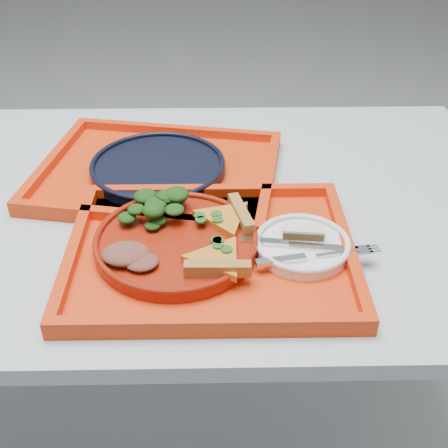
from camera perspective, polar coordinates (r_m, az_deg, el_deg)
The scene contains 14 objects.
ground at distance 1.60m, azimuth -9.71°, elevation -20.54°, with size 10.00×10.00×0.00m, color gray.
table at distance 1.11m, azimuth -13.15°, elevation -0.69°, with size 1.60×0.80×0.75m.
tray_main at distance 0.90m, azimuth -1.33°, elevation -3.09°, with size 0.45×0.35×0.01m, color red.
tray_far at distance 1.11m, azimuth -6.66°, elevation 5.01°, with size 0.45×0.35×0.01m, color red.
dinner_plate at distance 0.90m, azimuth -4.86°, elevation -1.98°, with size 0.26×0.26×0.02m, color maroon.
side_plate at distance 0.90m, azimuth 7.93°, elevation -2.32°, with size 0.15×0.15×0.01m, color white.
navy_plate at distance 1.10m, azimuth -6.71°, elevation 5.64°, with size 0.26×0.26×0.02m, color black.
pizza_slice_a at distance 0.84m, azimuth -0.63°, elevation -3.34°, with size 0.11×0.10×0.02m, color gold, non-canonical shape.
pizza_slice_b at distance 0.92m, azimuth 0.07°, elevation 0.82°, with size 0.11×0.10×0.02m, color gold, non-canonical shape.
salad_heap at distance 0.94m, azimuth -7.19°, elevation 2.10°, with size 0.10×0.09×0.05m, color black.
meat_portion at distance 0.86m, azimuth -9.95°, elevation -2.99°, with size 0.07×0.06×0.02m, color brown.
dessert_bar at distance 0.91m, azimuth 8.05°, elevation -0.78°, with size 0.07×0.03×0.02m.
knife at distance 0.89m, azimuth 7.59°, elevation -2.07°, with size 0.18×0.02×0.01m, color silver.
fork at distance 0.87m, azimuth 9.19°, elevation -3.21°, with size 0.18×0.02×0.01m, color silver.
Camera 1 is at (0.24, -0.87, 1.32)m, focal length 45.00 mm.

